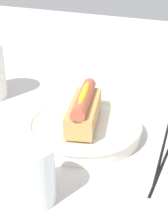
% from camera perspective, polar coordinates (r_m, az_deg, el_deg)
% --- Properties ---
extents(ground_plane, '(2.40, 2.40, 0.00)m').
position_cam_1_polar(ground_plane, '(0.65, -1.44, -4.72)').
color(ground_plane, beige).
extents(serving_bowl, '(0.23, 0.23, 0.03)m').
position_cam_1_polar(serving_bowl, '(0.66, 0.00, -2.67)').
color(serving_bowl, silver).
rests_on(serving_bowl, ground_plane).
extents(hotdog_front, '(0.16, 0.10, 0.06)m').
position_cam_1_polar(hotdog_front, '(0.64, 0.00, 0.63)').
color(hotdog_front, tan).
rests_on(hotdog_front, serving_bowl).
extents(water_glass, '(0.07, 0.07, 0.09)m').
position_cam_1_polar(water_glass, '(0.49, -8.83, -10.68)').
color(water_glass, white).
rests_on(water_glass, ground_plane).
extents(chopstick_near, '(0.22, 0.04, 0.01)m').
position_cam_1_polar(chopstick_near, '(0.63, 13.17, -5.99)').
color(chopstick_near, black).
rests_on(chopstick_near, ground_plane).
extents(chopstick_far, '(0.22, 0.02, 0.01)m').
position_cam_1_polar(chopstick_far, '(0.61, 13.50, -7.61)').
color(chopstick_far, black).
rests_on(chopstick_far, ground_plane).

